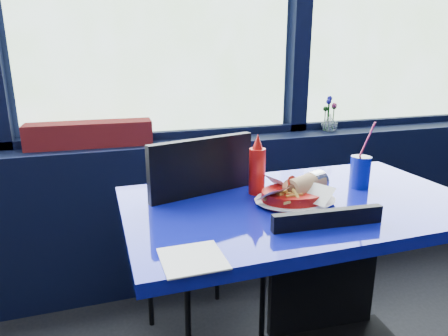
# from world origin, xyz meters

# --- Properties ---
(window_sill) EXTENTS (5.00, 0.26, 0.80)m
(window_sill) POSITION_xyz_m (0.00, 2.87, 0.40)
(window_sill) COLOR black
(window_sill) RESTS_ON ground
(near_table) EXTENTS (1.20, 0.70, 0.75)m
(near_table) POSITION_xyz_m (0.30, 2.00, 0.57)
(near_table) COLOR black
(near_table) RESTS_ON ground
(chair_near_front) EXTENTS (0.39, 0.39, 0.80)m
(chair_near_front) POSITION_xyz_m (0.28, 1.68, 0.46)
(chair_near_front) COLOR black
(chair_near_front) RESTS_ON ground
(chair_near_back) EXTENTS (0.53, 0.53, 0.96)m
(chair_near_back) POSITION_xyz_m (0.03, 2.29, 0.55)
(chair_near_back) COLOR black
(chair_near_back) RESTS_ON ground
(planter_box) EXTENTS (0.60, 0.17, 0.12)m
(planter_box) POSITION_xyz_m (-0.38, 2.89, 0.86)
(planter_box) COLOR maroon
(planter_box) RESTS_ON window_sill
(flower_vase) EXTENTS (0.12, 0.13, 0.20)m
(flower_vase) POSITION_xyz_m (0.95, 2.85, 0.86)
(flower_vase) COLOR silver
(flower_vase) RESTS_ON window_sill
(food_basket) EXTENTS (0.26, 0.25, 0.09)m
(food_basket) POSITION_xyz_m (0.28, 1.99, 0.78)
(food_basket) COLOR #B5100C
(food_basket) RESTS_ON near_table
(ketchup_bottle) EXTENTS (0.06, 0.06, 0.22)m
(ketchup_bottle) POSITION_xyz_m (0.18, 2.12, 0.85)
(ketchup_bottle) COLOR #B5100C
(ketchup_bottle) RESTS_ON near_table
(soda_cup) EXTENTS (0.08, 0.08, 0.25)m
(soda_cup) POSITION_xyz_m (0.58, 2.06, 0.81)
(soda_cup) COLOR #0D198F
(soda_cup) RESTS_ON near_table
(napkin) EXTENTS (0.16, 0.16, 0.00)m
(napkin) POSITION_xyz_m (-0.15, 1.72, 0.75)
(napkin) COLOR white
(napkin) RESTS_ON near_table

